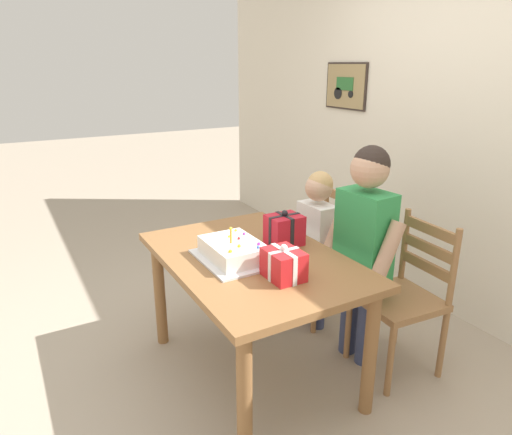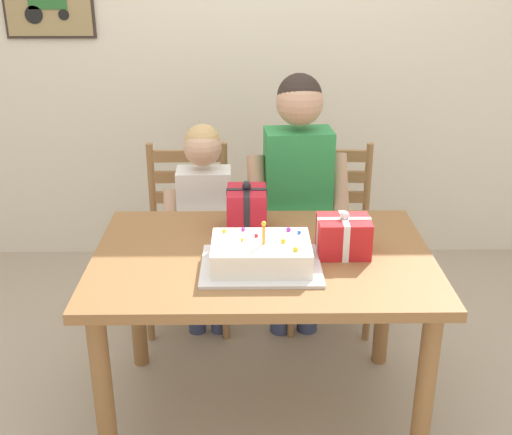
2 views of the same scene
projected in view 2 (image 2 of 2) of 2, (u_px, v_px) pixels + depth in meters
ground_plane at (262, 411)px, 2.74m from camera, size 20.00×20.00×0.00m
back_wall at (256, 48)px, 3.75m from camera, size 6.40×0.11×2.60m
dining_table at (263, 278)px, 2.49m from camera, size 1.30×0.88×0.75m
birthday_cake at (261, 255)px, 2.33m from camera, size 0.44×0.34×0.19m
gift_box_red_large at (343, 236)px, 2.43m from camera, size 0.20×0.16×0.18m
gift_box_beside_cake at (247, 209)px, 2.64m from camera, size 0.17×0.20×0.21m
chair_left at (188, 236)px, 3.29m from camera, size 0.43×0.43×0.92m
chair_right at (330, 235)px, 3.30m from camera, size 0.45×0.45×0.92m
child_older at (298, 184)px, 3.01m from camera, size 0.49×0.29×1.33m
child_younger at (205, 212)px, 3.06m from camera, size 0.40×0.23×1.09m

